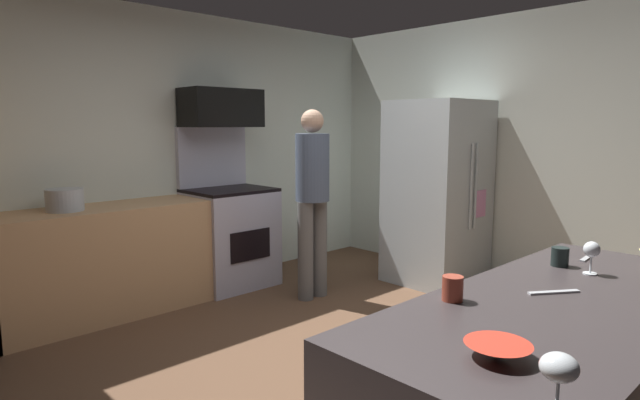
% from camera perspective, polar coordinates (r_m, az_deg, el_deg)
% --- Properties ---
extents(ground_plane, '(5.20, 4.80, 0.02)m').
position_cam_1_polar(ground_plane, '(3.62, 2.77, -17.42)').
color(ground_plane, brown).
extents(wall_back, '(5.20, 0.12, 2.60)m').
position_cam_1_polar(wall_back, '(5.17, -16.30, 5.01)').
color(wall_back, silver).
rests_on(wall_back, ground).
extents(wall_right, '(0.12, 4.80, 2.60)m').
position_cam_1_polar(wall_right, '(5.41, 21.86, 4.87)').
color(wall_right, silver).
rests_on(wall_right, ground).
extents(lower_cabinet_run, '(2.40, 0.60, 0.90)m').
position_cam_1_polar(lower_cabinet_run, '(4.61, -23.80, -6.41)').
color(lower_cabinet_run, tan).
rests_on(lower_cabinet_run, ground).
extents(oven_range, '(0.76, 0.65, 1.53)m').
position_cam_1_polar(oven_range, '(5.18, -9.76, -3.53)').
color(oven_range, '#B4B2C6').
rests_on(oven_range, ground).
extents(microwave, '(0.74, 0.38, 0.36)m').
position_cam_1_polar(microwave, '(5.15, -10.63, 9.77)').
color(microwave, black).
rests_on(microwave, oven_range).
extents(refrigerator, '(0.85, 0.79, 1.79)m').
position_cam_1_polar(refrigerator, '(5.34, 12.58, 0.84)').
color(refrigerator, silver).
rests_on(refrigerator, ground).
extents(person_cook, '(0.31, 0.30, 1.69)m').
position_cam_1_polar(person_cook, '(4.66, -0.83, 0.68)').
color(person_cook, slate).
rests_on(person_cook, ground).
extents(mixing_bowl_small, '(0.19, 0.19, 0.04)m').
position_cam_1_polar(mixing_bowl_small, '(1.62, 18.69, -15.21)').
color(mixing_bowl_small, red).
rests_on(mixing_bowl_small, counter_island).
extents(wine_glass_near, '(0.08, 0.08, 0.17)m').
position_cam_1_polar(wine_glass_near, '(1.31, 24.47, -16.45)').
color(wine_glass_near, silver).
rests_on(wine_glass_near, counter_island).
extents(wine_glass_mid, '(0.07, 0.07, 0.15)m').
position_cam_1_polar(wine_glass_mid, '(2.61, 27.36, -4.93)').
color(wine_glass_mid, silver).
rests_on(wine_glass_mid, counter_island).
extents(mug_coffee, '(0.08, 0.08, 0.09)m').
position_cam_1_polar(mug_coffee, '(2.06, 14.17, -9.27)').
color(mug_coffee, '#9D3D2B').
rests_on(mug_coffee, counter_island).
extents(mug_tea, '(0.08, 0.08, 0.09)m').
position_cam_1_polar(mug_tea, '(2.71, 24.55, -5.61)').
color(mug_tea, black).
rests_on(mug_tea, counter_island).
extents(knife_chef, '(0.19, 0.14, 0.01)m').
position_cam_1_polar(knife_chef, '(2.28, 24.00, -9.11)').
color(knife_chef, '#B7BABF').
rests_on(knife_chef, counter_island).
extents(knife_paring, '(0.21, 0.04, 0.01)m').
position_cam_1_polar(knife_paring, '(2.94, 27.03, -5.52)').
color(knife_paring, '#B7BABF').
rests_on(knife_paring, counter_island).
extents(stock_pot, '(0.27, 0.27, 0.17)m').
position_cam_1_polar(stock_pot, '(4.47, -25.93, 0.01)').
color(stock_pot, '#AFB7C0').
rests_on(stock_pot, lower_cabinet_run).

